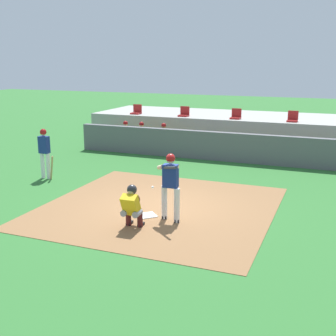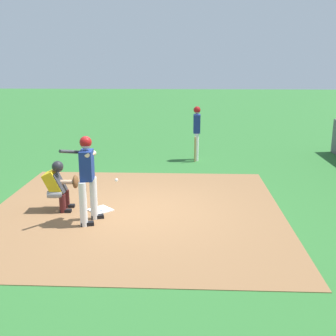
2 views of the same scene
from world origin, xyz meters
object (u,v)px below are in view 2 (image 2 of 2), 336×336
(catcher_crouched, at_px, (59,184))
(home_plate, at_px, (100,210))
(on_deck_batter, at_px, (197,130))
(batter_at_plate, at_px, (87,174))

(catcher_crouched, bearing_deg, home_plate, 89.12)
(home_plate, bearing_deg, on_deck_batter, 155.91)
(home_plate, relative_size, catcher_crouched, 0.27)
(catcher_crouched, xyz_separation_m, on_deck_batter, (-4.95, 3.11, 0.41))
(batter_at_plate, relative_size, catcher_crouched, 1.10)
(batter_at_plate, bearing_deg, home_plate, 173.21)
(home_plate, xyz_separation_m, catcher_crouched, (-0.01, -0.89, 0.58))
(home_plate, relative_size, on_deck_batter, 0.25)
(home_plate, xyz_separation_m, on_deck_batter, (-4.97, 2.22, 1.00))
(home_plate, relative_size, batter_at_plate, 0.24)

